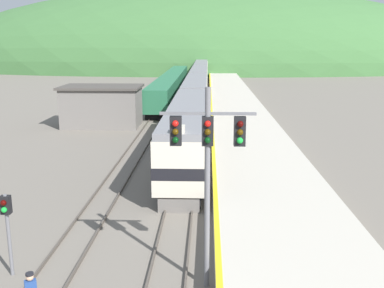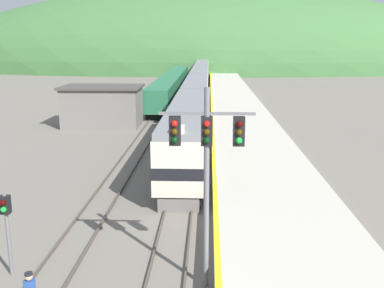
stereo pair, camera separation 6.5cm
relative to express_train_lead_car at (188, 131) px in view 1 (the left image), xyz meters
name	(u,v)px [view 1 (the left image)]	position (x,y,z in m)	size (l,w,h in m)	color
track_main	(199,91)	(0.00, 46.86, -2.25)	(1.52, 180.00, 0.16)	#4C443D
track_siding	(175,91)	(-4.41, 46.86, -2.25)	(1.52, 180.00, 0.16)	#4C443D
platform	(235,104)	(5.08, 26.86, -1.82)	(6.52, 140.00, 1.04)	#BCB5A5
distant_hills	(203,67)	(0.00, 116.54, -2.33)	(179.28, 80.68, 50.14)	#3D6B38
station_shed	(102,106)	(-9.61, 13.63, -0.18)	(8.30, 5.29, 4.27)	slate
express_train_lead_car	(188,131)	(0.00, 0.00, 0.00)	(2.87, 21.70, 4.63)	black
carriage_second	(196,94)	(0.00, 22.69, -0.01)	(2.86, 21.45, 4.27)	black
carriage_third	(199,79)	(0.00, 45.02, -0.01)	(2.86, 21.45, 4.27)	black
carriage_fourth	(201,70)	(0.00, 67.35, -0.01)	(2.86, 21.45, 4.27)	black
siding_train	(172,85)	(-4.41, 40.23, -0.53)	(2.90, 47.82, 3.48)	black
signal_mast_main	(207,154)	(1.50, -17.74, 2.74)	(3.30, 0.42, 7.41)	slate
signal_post_siding	(7,218)	(-6.08, -17.21, 0.06)	(0.36, 0.42, 3.31)	slate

